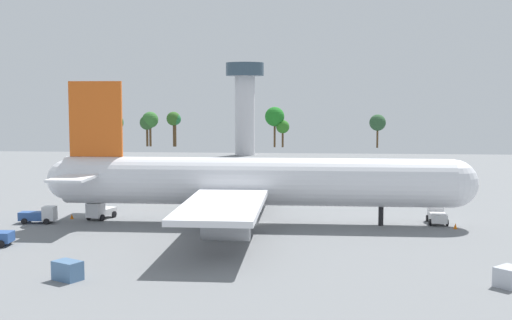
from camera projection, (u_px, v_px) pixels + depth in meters
name	position (u px, v px, depth m)	size (l,w,h in m)	color
ground_plane	(256.00, 224.00, 92.29)	(241.84, 241.84, 0.00)	slate
cargo_airplane	(255.00, 182.00, 91.75)	(60.46, 53.57, 20.01)	silver
pushback_tractor	(100.00, 211.00, 95.55)	(3.64, 5.24, 2.56)	silver
maintenance_van	(437.00, 215.00, 92.49)	(2.79, 5.34, 2.39)	silver
catering_truck	(184.00, 194.00, 112.87)	(4.15, 4.91, 2.31)	#333338
fuel_truck	(40.00, 215.00, 92.52)	(5.15, 2.37, 2.39)	silver
cargo_container_fore	(509.00, 277.00, 61.24)	(3.20, 3.19, 1.86)	#B7BCC6
cargo_container_aft	(68.00, 270.00, 63.44)	(3.24, 2.88, 1.87)	#4C729E
safety_cone_nose	(455.00, 226.00, 88.53)	(0.53, 0.53, 0.76)	orange
safety_cone_tail	(72.00, 216.00, 95.85)	(0.52, 0.52, 0.74)	orange
control_tower	(245.00, 99.00, 203.75)	(11.80, 11.80, 28.69)	silver
tree_line_backdrop	(213.00, 121.00, 239.69)	(102.83, 7.08, 14.68)	#51381E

